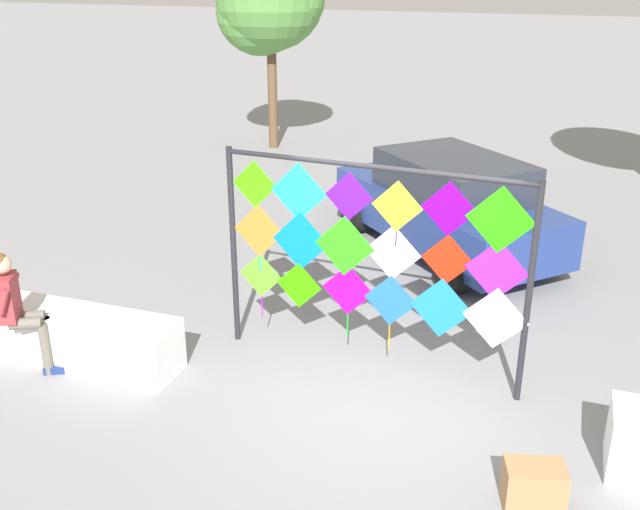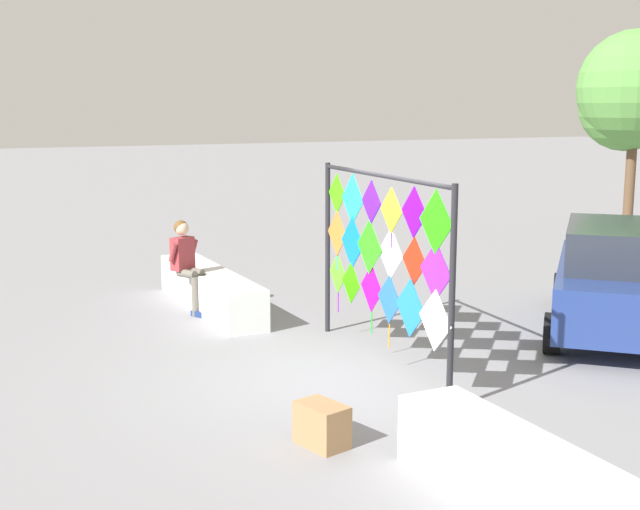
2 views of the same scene
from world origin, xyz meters
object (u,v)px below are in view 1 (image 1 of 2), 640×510
object	(u,v)px
seated_vendor	(17,304)
cardboard_box_large	(534,486)
kite_display_rack	(373,246)
parked_car	(448,204)

from	to	relation	value
seated_vendor	cardboard_box_large	bearing A→B (deg)	-4.16
kite_display_rack	parked_car	size ratio (longest dim) A/B	0.84
kite_display_rack	cardboard_box_large	distance (m)	2.95
parked_car	cardboard_box_large	xyz separation A→B (m)	(1.76, -5.66, -0.60)
kite_display_rack	parked_car	world-z (taller)	kite_display_rack
parked_car	cardboard_box_large	bearing A→B (deg)	-72.70
seated_vendor	cardboard_box_large	world-z (taller)	seated_vendor
seated_vendor	parked_car	xyz separation A→B (m)	(3.89, 5.25, -0.06)
parked_car	cardboard_box_large	size ratio (longest dim) A/B	8.13
kite_display_rack	cardboard_box_large	bearing A→B (deg)	-42.37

